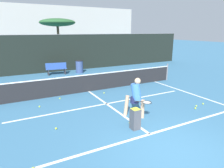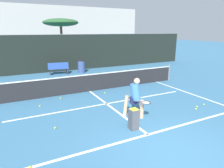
% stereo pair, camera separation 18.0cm
% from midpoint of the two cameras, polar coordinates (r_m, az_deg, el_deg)
% --- Properties ---
extents(ground_plane, '(100.00, 100.00, 0.00)m').
position_cam_midpoint_polar(ground_plane, '(5.88, 18.00, -18.35)').
color(ground_plane, teal).
extents(court_baseline_near, '(11.00, 0.10, 0.01)m').
position_cam_midpoint_polar(court_baseline_near, '(6.58, 11.05, -13.99)').
color(court_baseline_near, white).
rests_on(court_baseline_near, ground).
extents(court_service_line, '(8.25, 0.10, 0.01)m').
position_cam_midpoint_polar(court_service_line, '(8.95, -1.01, -5.64)').
color(court_service_line, white).
rests_on(court_service_line, ground).
extents(court_center_mark, '(0.10, 5.17, 0.01)m').
position_cam_midpoint_polar(court_center_mark, '(8.55, 0.38, -6.65)').
color(court_center_mark, white).
rests_on(court_center_mark, ground).
extents(court_sideline_right, '(0.10, 6.17, 0.01)m').
position_cam_midpoint_polar(court_sideline_right, '(11.24, 21.32, -2.35)').
color(court_sideline_right, white).
rests_on(court_sideline_right, ground).
extents(net, '(11.09, 0.09, 1.07)m').
position_cam_midpoint_polar(net, '(10.65, -5.98, 0.54)').
color(net, slate).
rests_on(net, ground).
extents(fence_back, '(24.00, 0.06, 2.88)m').
position_cam_midpoint_polar(fence_back, '(16.36, -13.98, 8.55)').
color(fence_back, black).
rests_on(fence_back, ground).
extents(player_practicing, '(0.74, 1.13, 1.52)m').
position_cam_midpoint_polar(player_practicing, '(7.42, 7.27, -3.50)').
color(player_practicing, '#DBAD84').
rests_on(player_practicing, ground).
extents(tennis_ball_scattered_1, '(0.07, 0.07, 0.07)m').
position_cam_midpoint_polar(tennis_ball_scattered_1, '(9.88, -14.00, -3.90)').
color(tennis_ball_scattered_1, '#D1E033').
rests_on(tennis_ball_scattered_1, ground).
extents(tennis_ball_scattered_2, '(0.07, 0.07, 0.07)m').
position_cam_midpoint_polar(tennis_ball_scattered_2, '(9.02, 23.36, -6.56)').
color(tennis_ball_scattered_2, '#D1E033').
rests_on(tennis_ball_scattered_2, ground).
extents(tennis_ball_scattered_3, '(0.07, 0.07, 0.07)m').
position_cam_midpoint_polar(tennis_ball_scattered_3, '(10.36, -1.59, -2.55)').
color(tennis_ball_scattered_3, '#D1E033').
rests_on(tennis_ball_scattered_3, ground).
extents(tennis_ball_scattered_4, '(0.07, 0.07, 0.07)m').
position_cam_midpoint_polar(tennis_ball_scattered_4, '(9.35, 7.19, -4.63)').
color(tennis_ball_scattered_4, '#D1E033').
rests_on(tennis_ball_scattered_4, ground).
extents(tennis_ball_scattered_5, '(0.07, 0.07, 0.07)m').
position_cam_midpoint_polar(tennis_ball_scattered_5, '(9.11, -19.38, -5.96)').
color(tennis_ball_scattered_5, '#D1E033').
rests_on(tennis_ball_scattered_5, ground).
extents(tennis_ball_scattered_6, '(0.07, 0.07, 0.07)m').
position_cam_midpoint_polar(tennis_ball_scattered_6, '(7.03, -15.28, -12.00)').
color(tennis_ball_scattered_6, '#D1E033').
rests_on(tennis_ball_scattered_6, ground).
extents(tennis_ball_scattered_7, '(0.07, 0.07, 0.07)m').
position_cam_midpoint_polar(tennis_ball_scattered_7, '(5.45, -21.51, -21.27)').
color(tennis_ball_scattered_7, '#D1E033').
rests_on(tennis_ball_scattered_7, ground).
extents(tennis_ball_scattered_8, '(0.07, 0.07, 0.07)m').
position_cam_midpoint_polar(tennis_ball_scattered_8, '(9.69, 25.27, -5.32)').
color(tennis_ball_scattered_8, '#D1E033').
rests_on(tennis_ball_scattered_8, ground).
extents(tennis_ball_scattered_9, '(0.07, 0.07, 0.07)m').
position_cam_midpoint_polar(tennis_ball_scattered_9, '(9.29, 23.60, -5.97)').
color(tennis_ball_scattered_9, '#D1E033').
rests_on(tennis_ball_scattered_9, ground).
extents(tennis_ball_scattered_10, '(0.07, 0.07, 0.07)m').
position_cam_midpoint_polar(tennis_ball_scattered_10, '(7.15, 5.49, -11.02)').
color(tennis_ball_scattered_10, '#D1E033').
rests_on(tennis_ball_scattered_10, ground).
extents(ball_hopper, '(0.28, 0.28, 0.71)m').
position_cam_midpoint_polar(ball_hopper, '(6.68, 7.02, -9.79)').
color(ball_hopper, '#4C4C51').
rests_on(ball_hopper, ground).
extents(courtside_bench, '(1.53, 0.60, 0.86)m').
position_cam_midpoint_polar(courtside_bench, '(15.30, -14.72, 4.40)').
color(courtside_bench, '#2D519E').
rests_on(courtside_bench, ground).
extents(trash_bin, '(0.57, 0.57, 0.96)m').
position_cam_midpoint_polar(trash_bin, '(15.54, -8.41, 4.97)').
color(trash_bin, '#384C7F').
rests_on(trash_bin, ground).
extents(parked_car, '(1.72, 3.98, 1.30)m').
position_cam_midpoint_polar(parked_car, '(20.01, -2.89, 7.54)').
color(parked_car, silver).
rests_on(parked_car, ground).
extents(tree_west, '(4.07, 4.07, 4.50)m').
position_cam_midpoint_polar(tree_west, '(24.81, -14.24, 16.59)').
color(tree_west, brown).
rests_on(tree_west, ground).
extents(building_far, '(36.00, 2.40, 6.93)m').
position_cam_midpoint_polar(building_far, '(34.45, -21.48, 14.57)').
color(building_far, '#B2ADA3').
rests_on(building_far, ground).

